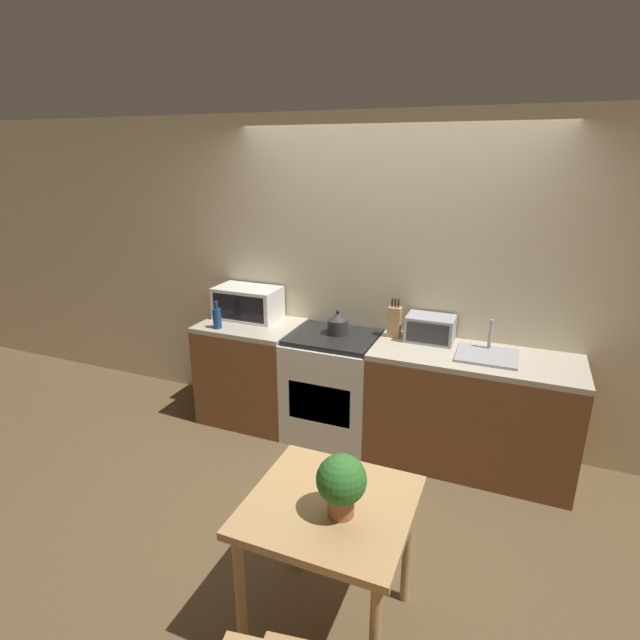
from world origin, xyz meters
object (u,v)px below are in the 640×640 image
stove_range (333,386)px  microwave (248,303)px  kettle (338,324)px  dining_table (330,522)px  bottle (217,318)px  toaster_oven (430,329)px

stove_range → microwave: size_ratio=1.61×
kettle → dining_table: (0.62, -1.77, -0.34)m
bottle → dining_table: size_ratio=0.31×
microwave → toaster_oven: bearing=1.6°
stove_range → kettle: size_ratio=4.49×
stove_range → bottle: 1.12m
dining_table → microwave: bearing=129.0°
microwave → dining_table: bearing=-51.0°
toaster_oven → kettle: bearing=-170.4°
microwave → bottle: 0.35m
microwave → kettle: bearing=-5.0°
stove_range → kettle: (0.02, 0.05, 0.54)m
stove_range → bottle: bearing=-167.8°
toaster_oven → dining_table: toaster_oven is taller
microwave → dining_table: (1.49, -1.85, -0.40)m
kettle → toaster_oven: same height
stove_range → dining_table: (0.64, -1.72, 0.20)m
kettle → microwave: microwave is taller
stove_range → microwave: bearing=171.9°
stove_range → bottle: bottle is taller
kettle → bottle: bottle is taller
stove_range → kettle: 0.54m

